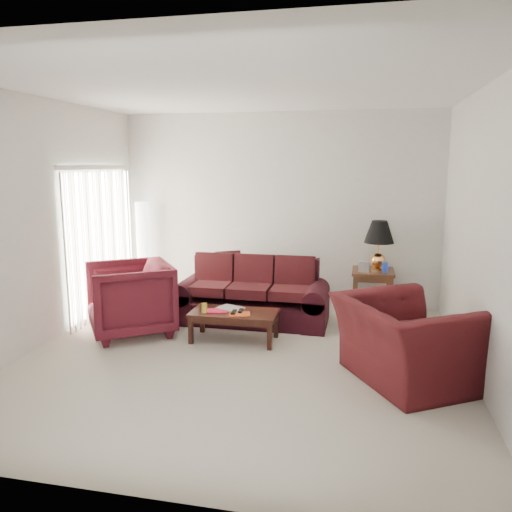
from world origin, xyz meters
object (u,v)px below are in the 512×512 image
(sofa, at_px, (251,292))
(end_table, at_px, (372,292))
(armchair_left, at_px, (130,298))
(armchair_right, at_px, (406,341))
(coffee_table, at_px, (234,326))
(floor_lamp, at_px, (144,251))

(sofa, distance_m, end_table, 1.85)
(end_table, bearing_deg, armchair_left, -152.94)
(end_table, relative_size, armchair_left, 0.63)
(sofa, bearing_deg, armchair_right, -41.91)
(armchair_right, bearing_deg, armchair_left, 45.85)
(sofa, xyz_separation_m, end_table, (1.68, 0.77, -0.11))
(sofa, height_order, coffee_table, sofa)
(armchair_left, bearing_deg, coffee_table, 55.71)
(armchair_right, bearing_deg, end_table, -24.19)
(end_table, relative_size, floor_lamp, 0.41)
(armchair_right, bearing_deg, floor_lamp, 27.19)
(floor_lamp, xyz_separation_m, armchair_left, (0.54, -1.64, -0.34))
(sofa, xyz_separation_m, floor_lamp, (-1.98, 0.82, 0.38))
(end_table, distance_m, armchair_right, 2.38)
(sofa, relative_size, armchair_right, 1.64)
(coffee_table, bearing_deg, armchair_right, -20.84)
(floor_lamp, height_order, armchair_right, floor_lamp)
(end_table, height_order, coffee_table, end_table)
(end_table, distance_m, coffee_table, 2.33)
(floor_lamp, relative_size, armchair_right, 1.25)
(coffee_table, bearing_deg, floor_lamp, 140.63)
(coffee_table, bearing_deg, end_table, 42.98)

